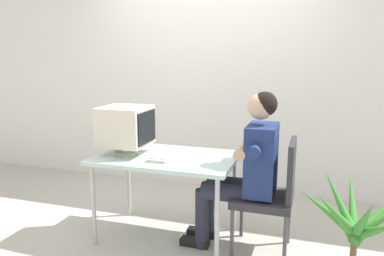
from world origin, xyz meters
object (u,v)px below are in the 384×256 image
crt_monitor (126,126)px  keyboard (165,154)px  office_chair (272,191)px  desk (166,163)px  potted_plant (354,246)px  person_seated (246,166)px

crt_monitor → keyboard: size_ratio=0.85×
keyboard → office_chair: 0.92m
desk → potted_plant: (1.43, -0.50, -0.26)m
crt_monitor → desk: bearing=5.0°
desk → crt_monitor: bearing=-175.0°
crt_monitor → person_seated: size_ratio=0.31×
desk → keyboard: (-0.01, 0.01, 0.07)m
crt_monitor → office_chair: size_ratio=0.44×
keyboard → potted_plant: bearing=-19.3°
potted_plant → person_seated: bearing=145.9°
keyboard → potted_plant: (1.44, -0.51, -0.33)m
person_seated → keyboard: bearing=-179.2°
crt_monitor → person_seated: 1.05m
desk → potted_plant: potted_plant is taller
potted_plant → crt_monitor: bearing=165.2°
desk → crt_monitor: crt_monitor is taller
crt_monitor → person_seated: bearing=2.6°
desk → person_seated: size_ratio=0.90×
keyboard → person_seated: size_ratio=0.37×
keyboard → office_chair: size_ratio=0.51×
desk → potted_plant: 1.54m
potted_plant → office_chair: bearing=137.0°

